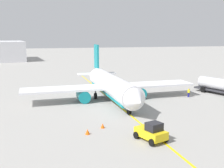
{
  "coord_description": "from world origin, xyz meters",
  "views": [
    {
      "loc": [
        46.37,
        -11.71,
        11.7
      ],
      "look_at": [
        0.0,
        0.0,
        3.0
      ],
      "focal_mm": 43.57,
      "sensor_mm": 36.0,
      "label": 1
    }
  ],
  "objects_px": {
    "safety_cone_nose": "(103,126)",
    "pushback_tug": "(151,132)",
    "fuel_tanker": "(218,85)",
    "airplane": "(111,86)",
    "safety_cone_wingtip": "(88,132)",
    "refueling_worker": "(189,93)"
  },
  "relations": [
    {
      "from": "airplane",
      "to": "fuel_tanker",
      "type": "height_order",
      "value": "airplane"
    },
    {
      "from": "pushback_tug",
      "to": "safety_cone_nose",
      "type": "relative_size",
      "value": 6.76
    },
    {
      "from": "safety_cone_nose",
      "to": "refueling_worker",
      "type": "bearing_deg",
      "value": 123.81
    },
    {
      "from": "fuel_tanker",
      "to": "pushback_tug",
      "type": "relative_size",
      "value": 2.39
    },
    {
      "from": "airplane",
      "to": "pushback_tug",
      "type": "distance_m",
      "value": 20.07
    },
    {
      "from": "safety_cone_wingtip",
      "to": "refueling_worker",
      "type": "bearing_deg",
      "value": 124.27
    },
    {
      "from": "safety_cone_nose",
      "to": "safety_cone_wingtip",
      "type": "bearing_deg",
      "value": -51.82
    },
    {
      "from": "fuel_tanker",
      "to": "safety_cone_nose",
      "type": "height_order",
      "value": "fuel_tanker"
    },
    {
      "from": "airplane",
      "to": "fuel_tanker",
      "type": "bearing_deg",
      "value": 89.1
    },
    {
      "from": "airplane",
      "to": "safety_cone_wingtip",
      "type": "height_order",
      "value": "airplane"
    },
    {
      "from": "pushback_tug",
      "to": "safety_cone_wingtip",
      "type": "distance_m",
      "value": 7.61
    },
    {
      "from": "safety_cone_nose",
      "to": "safety_cone_wingtip",
      "type": "xyz_separation_m",
      "value": [
        1.74,
        -2.22,
        0.02
      ]
    },
    {
      "from": "airplane",
      "to": "fuel_tanker",
      "type": "distance_m",
      "value": 22.02
    },
    {
      "from": "safety_cone_nose",
      "to": "pushback_tug",
      "type": "bearing_deg",
      "value": 39.12
    },
    {
      "from": "fuel_tanker",
      "to": "safety_cone_nose",
      "type": "relative_size",
      "value": 16.18
    },
    {
      "from": "airplane",
      "to": "fuel_tanker",
      "type": "xyz_separation_m",
      "value": [
        0.34,
        22.0,
        -0.9
      ]
    },
    {
      "from": "fuel_tanker",
      "to": "pushback_tug",
      "type": "distance_m",
      "value": 29.78
    },
    {
      "from": "refueling_worker",
      "to": "safety_cone_wingtip",
      "type": "bearing_deg",
      "value": -55.73
    },
    {
      "from": "pushback_tug",
      "to": "fuel_tanker",
      "type": "bearing_deg",
      "value": 131.33
    },
    {
      "from": "fuel_tanker",
      "to": "refueling_worker",
      "type": "height_order",
      "value": "fuel_tanker"
    },
    {
      "from": "pushback_tug",
      "to": "safety_cone_wingtip",
      "type": "bearing_deg",
      "value": -119.06
    },
    {
      "from": "airplane",
      "to": "safety_cone_wingtip",
      "type": "distance_m",
      "value": 17.9
    }
  ]
}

